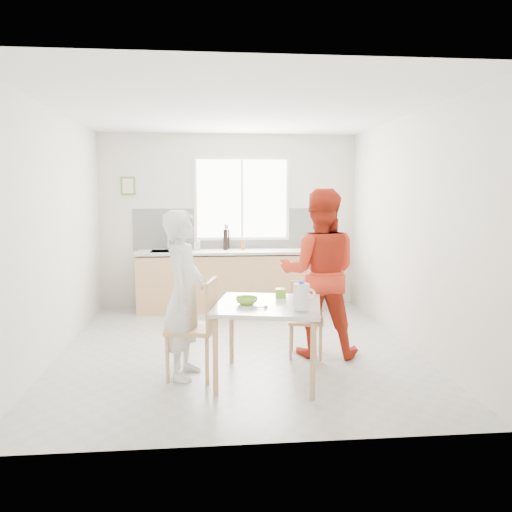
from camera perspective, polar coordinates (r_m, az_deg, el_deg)
The scene contains 21 objects.
ground at distance 5.91m, azimuth -2.06°, elevation -10.44°, with size 4.50×4.50×0.00m, color #B7B7B2.
room_shell at distance 5.63m, azimuth -2.14°, elevation 5.70°, with size 4.50×4.50×4.50m.
window at distance 7.87m, azimuth -1.62°, elevation 6.55°, with size 1.50×0.06×1.30m.
backsplash at distance 7.89m, azimuth -3.06°, elevation 3.09°, with size 3.00×0.02×0.65m, color white.
picture_frame at distance 7.95m, azimuth -14.43°, elevation 7.78°, with size 0.22×0.03×0.28m.
kitchen_counter at distance 7.70m, azimuth -2.96°, elevation -3.06°, with size 2.84×0.64×1.37m.
dining_table at distance 4.78m, azimuth 1.41°, elevation -6.35°, with size 1.16×1.16×0.75m.
chair_left at distance 4.92m, azimuth -6.55°, elevation -7.68°, with size 0.53×0.53×0.97m.
chair_far at distance 5.60m, azimuth 5.76°, elevation -6.74°, with size 0.44×0.44×0.81m.
person_white at distance 4.89m, azimuth -8.19°, elevation -4.39°, with size 0.60×0.39×1.64m, color white.
person_red at distance 5.53m, azimuth 7.24°, elevation -1.92°, with size 0.89×0.70×1.84m, color red.
bowl_green at distance 4.72m, azimuth -1.07°, elevation -5.12°, with size 0.21×0.21×0.07m, color #80C92E.
bowl_white at distance 4.98m, azimuth 5.13°, elevation -4.62°, with size 0.19×0.19×0.05m, color white.
milk_jug at distance 4.44m, azimuth 5.26°, elevation -4.60°, with size 0.20×0.14×0.25m.
green_box at distance 5.01m, azimuth 2.85°, elevation -4.26°, with size 0.10×0.10×0.09m, color #77BB2B.
spoon at distance 4.55m, azimuth 0.14°, elevation -5.90°, with size 0.01×0.01×0.16m, color #A5A5AA.
cutting_board at distance 7.70m, azimuth 5.73°, elevation 0.73°, with size 0.35×0.25×0.01m, color #87C62D.
wine_bottle_a at distance 7.66m, azimuth -3.51°, elevation 1.88°, with size 0.07×0.07×0.32m, color black.
wine_bottle_b at distance 7.80m, azimuth -3.31°, elevation 1.90°, with size 0.07×0.07×0.30m, color black.
jar_amber at distance 7.69m, azimuth -1.51°, elevation 1.31°, with size 0.06×0.06×0.16m, color #90591F.
soap_bottle at distance 7.73m, azimuth -6.75°, elevation 1.47°, with size 0.09×0.10×0.21m, color #999999.
Camera 1 is at (-0.32, -5.62, 1.80)m, focal length 35.00 mm.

